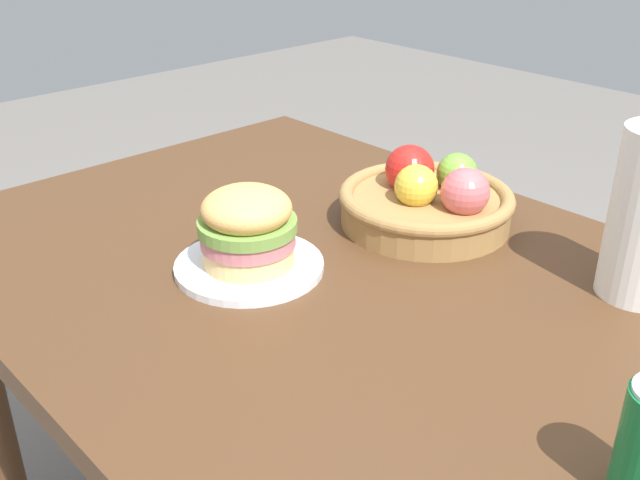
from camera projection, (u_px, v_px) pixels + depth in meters
name	position (u px, v px, depth m)	size (l,w,h in m)	color
dining_table	(360.00, 344.00, 1.10)	(1.40, 0.90, 0.75)	#4C301C
plate	(249.00, 266.00, 1.09)	(0.22, 0.22, 0.01)	white
sandwich	(247.00, 226.00, 1.06)	(0.14, 0.14, 0.12)	#E5BC75
fruit_basket	(427.00, 200.00, 1.22)	(0.29, 0.29, 0.12)	#9E7542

